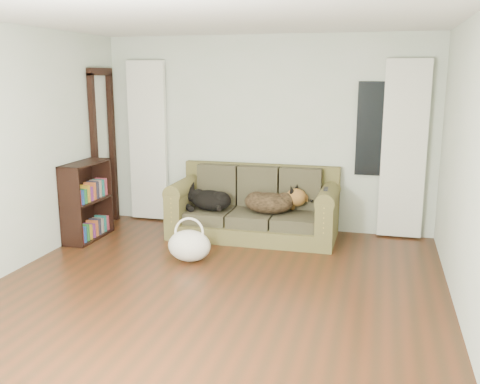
% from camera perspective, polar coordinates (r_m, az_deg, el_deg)
% --- Properties ---
extents(floor, '(5.00, 5.00, 0.00)m').
position_cam_1_polar(floor, '(5.25, -3.25, -10.92)').
color(floor, '#341F0F').
rests_on(floor, ground).
extents(ceiling, '(5.00, 5.00, 0.00)m').
position_cam_1_polar(ceiling, '(4.85, -3.64, 18.54)').
color(ceiling, white).
rests_on(ceiling, ground).
extents(wall_back, '(4.50, 0.04, 2.60)m').
position_cam_1_polar(wall_back, '(7.28, 2.77, 6.24)').
color(wall_back, beige).
rests_on(wall_back, ground).
extents(wall_right, '(0.04, 5.00, 2.60)m').
position_cam_1_polar(wall_right, '(4.70, 23.60, 1.83)').
color(wall_right, beige).
rests_on(wall_right, ground).
extents(curtain_left, '(0.55, 0.08, 2.25)m').
position_cam_1_polar(curtain_left, '(7.76, -9.78, 5.34)').
color(curtain_left, white).
rests_on(curtain_left, ground).
extents(curtain_right, '(0.55, 0.08, 2.25)m').
position_cam_1_polar(curtain_right, '(7.07, 17.07, 4.30)').
color(curtain_right, white).
rests_on(curtain_right, ground).
extents(window_pane, '(0.50, 0.03, 1.20)m').
position_cam_1_polar(window_pane, '(7.08, 14.35, 6.51)').
color(window_pane, black).
rests_on(window_pane, wall_back).
extents(door_casing, '(0.07, 0.60, 2.10)m').
position_cam_1_polar(door_casing, '(7.67, -14.31, 4.30)').
color(door_casing, black).
rests_on(door_casing, ground).
extents(sofa, '(2.13, 0.92, 0.87)m').
position_cam_1_polar(sofa, '(6.93, 1.46, -1.20)').
color(sofa, brown).
rests_on(sofa, floor).
extents(dog_black_lab, '(0.74, 0.67, 0.26)m').
position_cam_1_polar(dog_black_lab, '(7.01, -3.45, -0.81)').
color(dog_black_lab, black).
rests_on(dog_black_lab, sofa).
extents(dog_shepherd, '(0.67, 0.49, 0.29)m').
position_cam_1_polar(dog_shepherd, '(6.84, 3.43, -1.06)').
color(dog_shepherd, black).
rests_on(dog_shepherd, sofa).
extents(tv_remote, '(0.06, 0.19, 0.02)m').
position_cam_1_polar(tv_remote, '(6.54, 9.15, 0.33)').
color(tv_remote, black).
rests_on(tv_remote, sofa).
extents(tote_bag, '(0.57, 0.49, 0.36)m').
position_cam_1_polar(tote_bag, '(6.13, -5.42, -5.91)').
color(tote_bag, silver).
rests_on(tote_bag, floor).
extents(bookshelf, '(0.36, 0.82, 1.00)m').
position_cam_1_polar(bookshelf, '(7.12, -16.03, -0.91)').
color(bookshelf, black).
rests_on(bookshelf, floor).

